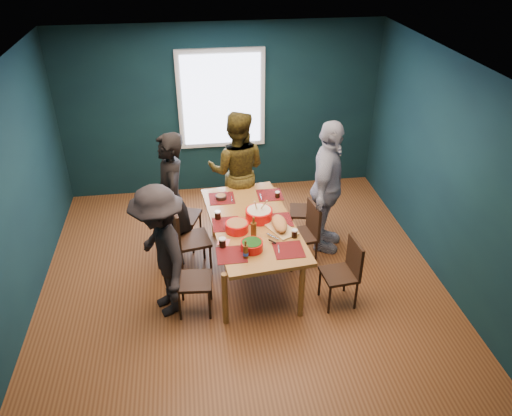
{
  "coord_description": "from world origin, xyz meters",
  "views": [
    {
      "loc": [
        -0.54,
        -5.0,
        4.07
      ],
      "look_at": [
        0.2,
        0.15,
        0.95
      ],
      "focal_mm": 35.0,
      "sensor_mm": 36.0,
      "label": 1
    }
  ],
  "objects_px": {
    "person_far_left": "(172,201)",
    "chair_left_near": "(187,275)",
    "chair_left_far": "(176,210)",
    "chair_right_near": "(346,268)",
    "chair_right_far": "(310,206)",
    "person_back": "(237,171)",
    "bowl_salad": "(237,226)",
    "bowl_herbs": "(252,245)",
    "person_near_left": "(161,252)",
    "chair_left_mid": "(185,235)",
    "bowl_dumpling": "(259,214)",
    "chair_right_mid": "(306,229)",
    "cutting_board": "(279,225)",
    "person_right": "(327,188)",
    "dining_table": "(252,227)"
  },
  "relations": [
    {
      "from": "person_far_left",
      "to": "chair_left_near",
      "type": "bearing_deg",
      "value": 1.37
    },
    {
      "from": "chair_left_far",
      "to": "chair_right_near",
      "type": "xyz_separation_m",
      "value": [
        1.94,
        -1.51,
        -0.05
      ]
    },
    {
      "from": "chair_right_far",
      "to": "person_back",
      "type": "relative_size",
      "value": 0.48
    },
    {
      "from": "person_far_left",
      "to": "bowl_salad",
      "type": "height_order",
      "value": "person_far_left"
    },
    {
      "from": "person_far_left",
      "to": "bowl_herbs",
      "type": "height_order",
      "value": "person_far_left"
    },
    {
      "from": "person_near_left",
      "to": "bowl_herbs",
      "type": "bearing_deg",
      "value": 70.43
    },
    {
      "from": "chair_left_mid",
      "to": "bowl_dumpling",
      "type": "relative_size",
      "value": 2.81
    },
    {
      "from": "chair_left_near",
      "to": "person_back",
      "type": "bearing_deg",
      "value": 71.8
    },
    {
      "from": "chair_right_mid",
      "to": "chair_right_near",
      "type": "height_order",
      "value": "chair_right_mid"
    },
    {
      "from": "bowl_dumpling",
      "to": "bowl_herbs",
      "type": "bearing_deg",
      "value": -105.56
    },
    {
      "from": "person_far_left",
      "to": "cutting_board",
      "type": "bearing_deg",
      "value": 58.76
    },
    {
      "from": "chair_left_near",
      "to": "person_far_left",
      "type": "bearing_deg",
      "value": 102.62
    },
    {
      "from": "person_back",
      "to": "person_right",
      "type": "bearing_deg",
      "value": 158.88
    },
    {
      "from": "chair_left_near",
      "to": "person_far_left",
      "type": "relative_size",
      "value": 0.48
    },
    {
      "from": "dining_table",
      "to": "chair_left_near",
      "type": "xyz_separation_m",
      "value": [
        -0.84,
        -0.63,
        -0.17
      ]
    },
    {
      "from": "chair_right_mid",
      "to": "bowl_salad",
      "type": "height_order",
      "value": "chair_right_mid"
    },
    {
      "from": "chair_right_near",
      "to": "cutting_board",
      "type": "relative_size",
      "value": 1.39
    },
    {
      "from": "person_near_left",
      "to": "bowl_salad",
      "type": "xyz_separation_m",
      "value": [
        0.89,
        0.4,
        -0.0
      ]
    },
    {
      "from": "chair_left_mid",
      "to": "person_far_left",
      "type": "bearing_deg",
      "value": 104.47
    },
    {
      "from": "dining_table",
      "to": "bowl_salad",
      "type": "distance_m",
      "value": 0.3
    },
    {
      "from": "cutting_board",
      "to": "person_near_left",
      "type": "bearing_deg",
      "value": 170.01
    },
    {
      "from": "chair_left_near",
      "to": "cutting_board",
      "type": "distance_m",
      "value": 1.26
    },
    {
      "from": "chair_right_mid",
      "to": "person_right",
      "type": "xyz_separation_m",
      "value": [
        0.33,
        0.31,
        0.42
      ]
    },
    {
      "from": "person_near_left",
      "to": "bowl_salad",
      "type": "distance_m",
      "value": 0.98
    },
    {
      "from": "person_back",
      "to": "bowl_salad",
      "type": "xyz_separation_m",
      "value": [
        -0.15,
        -1.33,
        -0.07
      ]
    },
    {
      "from": "bowl_herbs",
      "to": "cutting_board",
      "type": "bearing_deg",
      "value": 44.64
    },
    {
      "from": "chair_right_near",
      "to": "chair_left_mid",
      "type": "bearing_deg",
      "value": 149.24
    },
    {
      "from": "chair_left_far",
      "to": "person_back",
      "type": "xyz_separation_m",
      "value": [
        0.89,
        0.4,
        0.33
      ]
    },
    {
      "from": "person_far_left",
      "to": "chair_right_mid",
      "type": "bearing_deg",
      "value": 73.9
    },
    {
      "from": "chair_left_far",
      "to": "cutting_board",
      "type": "bearing_deg",
      "value": -18.02
    },
    {
      "from": "chair_left_mid",
      "to": "bowl_herbs",
      "type": "xyz_separation_m",
      "value": [
        0.76,
        -0.71,
        0.26
      ]
    },
    {
      "from": "chair_left_near",
      "to": "bowl_herbs",
      "type": "height_order",
      "value": "chair_left_near"
    },
    {
      "from": "chair_left_near",
      "to": "person_near_left",
      "type": "height_order",
      "value": "person_near_left"
    },
    {
      "from": "chair_right_mid",
      "to": "chair_left_near",
      "type": "bearing_deg",
      "value": -163.96
    },
    {
      "from": "chair_left_near",
      "to": "cutting_board",
      "type": "height_order",
      "value": "cutting_board"
    },
    {
      "from": "chair_right_far",
      "to": "bowl_dumpling",
      "type": "xyz_separation_m",
      "value": [
        -0.82,
        -0.65,
        0.33
      ]
    },
    {
      "from": "person_back",
      "to": "cutting_board",
      "type": "height_order",
      "value": "person_back"
    },
    {
      "from": "dining_table",
      "to": "cutting_board",
      "type": "distance_m",
      "value": 0.38
    },
    {
      "from": "chair_left_mid",
      "to": "cutting_board",
      "type": "relative_size",
      "value": 1.55
    },
    {
      "from": "chair_right_near",
      "to": "bowl_herbs",
      "type": "xyz_separation_m",
      "value": [
        -1.08,
        0.16,
        0.31
      ]
    },
    {
      "from": "dining_table",
      "to": "person_right",
      "type": "height_order",
      "value": "person_right"
    },
    {
      "from": "dining_table",
      "to": "person_far_left",
      "type": "relative_size",
      "value": 1.14
    },
    {
      "from": "chair_left_near",
      "to": "bowl_herbs",
      "type": "xyz_separation_m",
      "value": [
        0.76,
        0.05,
        0.3
      ]
    },
    {
      "from": "chair_right_near",
      "to": "cutting_board",
      "type": "height_order",
      "value": "cutting_board"
    },
    {
      "from": "person_near_left",
      "to": "person_far_left",
      "type": "bearing_deg",
      "value": 153.7
    },
    {
      "from": "dining_table",
      "to": "cutting_board",
      "type": "height_order",
      "value": "cutting_board"
    },
    {
      "from": "chair_right_near",
      "to": "person_far_left",
      "type": "relative_size",
      "value": 0.47
    },
    {
      "from": "dining_table",
      "to": "chair_left_mid",
      "type": "height_order",
      "value": "chair_left_mid"
    },
    {
      "from": "chair_left_mid",
      "to": "person_right",
      "type": "relative_size",
      "value": 0.51
    },
    {
      "from": "person_back",
      "to": "bowl_dumpling",
      "type": "relative_size",
      "value": 5.21
    }
  ]
}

